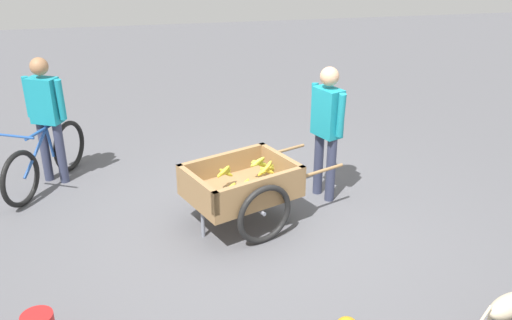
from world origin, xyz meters
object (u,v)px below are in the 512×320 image
at_px(fruit_cart, 242,188).
at_px(bicycle, 46,160).
at_px(dog, 512,304).
at_px(vendor_person, 327,122).
at_px(cyclist_person, 46,110).

bearing_deg(fruit_cart, bicycle, -31.63).
xyz_separation_m(fruit_cart, dog, (-1.81, 2.08, -0.16)).
bearing_deg(fruit_cart, vendor_person, -156.88).
height_order(vendor_person, cyclist_person, cyclist_person).
distance_m(vendor_person, dog, 2.72).
bearing_deg(vendor_person, dog, 106.81).
height_order(fruit_cart, vendor_person, vendor_person).
distance_m(vendor_person, bicycle, 3.40).
relative_size(vendor_person, dog, 2.44).
height_order(vendor_person, dog, vendor_person).
height_order(vendor_person, bicycle, vendor_person).
distance_m(cyclist_person, dog, 5.34).
relative_size(fruit_cart, dog, 2.82).
bearing_deg(bicycle, fruit_cart, 148.37).
height_order(cyclist_person, dog, cyclist_person).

